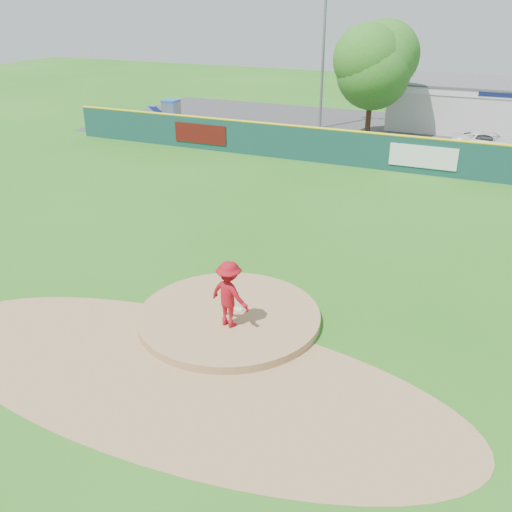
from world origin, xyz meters
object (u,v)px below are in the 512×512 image
at_px(pitcher, 229,294).
at_px(pool_building_grp, 502,106).
at_px(playground_slide, 171,112).
at_px(van, 488,142).
at_px(light_pole_left, 324,40).
at_px(deciduous_tree, 372,69).

relative_size(pitcher, pool_building_grp, 0.13).
bearing_deg(playground_slide, van, 1.93).
bearing_deg(pitcher, light_pole_left, -62.86).
bearing_deg(light_pole_left, pool_building_grp, 22.60).
height_order(pitcher, pool_building_grp, pool_building_grp).
bearing_deg(pitcher, van, -87.71).
height_order(pitcher, deciduous_tree, deciduous_tree).
bearing_deg(van, pool_building_grp, -2.64).
relative_size(deciduous_tree, light_pole_left, 0.67).
bearing_deg(pool_building_grp, van, -92.62).
bearing_deg(pool_building_grp, pitcher, -99.90).
bearing_deg(deciduous_tree, light_pole_left, 153.43).
xyz_separation_m(pool_building_grp, playground_slide, (-22.84, -8.04, -0.78)).
height_order(playground_slide, light_pole_left, light_pole_left).
bearing_deg(playground_slide, pitcher, -55.03).
distance_m(playground_slide, deciduous_tree, 15.32).
bearing_deg(playground_slide, deciduous_tree, 4.02).
bearing_deg(light_pole_left, van, -11.08).
xyz_separation_m(van, light_pole_left, (-11.67, 2.28, 5.43)).
relative_size(playground_slide, light_pole_left, 0.29).
distance_m(pitcher, deciduous_tree, 25.89).
height_order(playground_slide, deciduous_tree, deciduous_tree).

